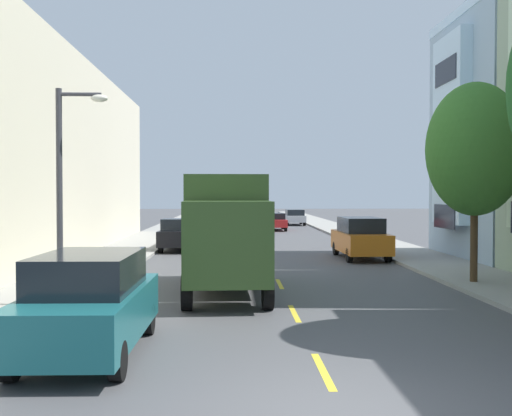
# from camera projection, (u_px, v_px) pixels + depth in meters

# --- Properties ---
(ground_plane) EXTENTS (160.00, 160.00, 0.00)m
(ground_plane) POSITION_uv_depth(u_px,v_px,m) (258.00, 241.00, 38.42)
(ground_plane) COLOR #4C4C4F
(sidewalk_left) EXTENTS (3.20, 120.00, 0.14)m
(sidewalk_left) POSITION_uv_depth(u_px,v_px,m) (141.00, 243.00, 36.17)
(sidewalk_left) COLOR #99968E
(sidewalk_left) RESTS_ON ground_plane
(sidewalk_right) EXTENTS (3.20, 120.00, 0.14)m
(sidewalk_right) POSITION_uv_depth(u_px,v_px,m) (377.00, 243.00, 36.68)
(sidewalk_right) COLOR #99968E
(sidewalk_right) RESTS_ON ground_plane
(lane_centerline_dashes) EXTENTS (0.14, 47.20, 0.01)m
(lane_centerline_dashes) POSITION_uv_depth(u_px,v_px,m) (262.00, 249.00, 32.93)
(lane_centerline_dashes) COLOR yellow
(lane_centerline_dashes) RESTS_ON ground_plane
(street_tree_second) EXTENTS (3.17, 3.17, 6.58)m
(street_tree_second) POSITION_uv_depth(u_px,v_px,m) (475.00, 149.00, 19.95)
(street_tree_second) COLOR #47331E
(street_tree_second) RESTS_ON sidewalk_right
(street_lamp) EXTENTS (1.35, 0.28, 5.66)m
(street_lamp) POSITION_uv_depth(u_px,v_px,m) (66.00, 177.00, 15.83)
(street_lamp) COLOR #38383D
(street_lamp) RESTS_ON sidewalk_left
(delivery_box_truck) EXTENTS (2.62, 7.33, 3.61)m
(delivery_box_truck) POSITION_uv_depth(u_px,v_px,m) (225.00, 227.00, 18.83)
(delivery_box_truck) COLOR #2D471E
(delivery_box_truck) RESTS_ON ground_plane
(parked_wagon_silver) EXTENTS (1.85, 4.71, 1.50)m
(parked_wagon_silver) POSITION_uv_depth(u_px,v_px,m) (294.00, 217.00, 58.19)
(parked_wagon_silver) COLOR #B2B5BA
(parked_wagon_silver) RESTS_ON ground_plane
(parked_suv_orange) EXTENTS (2.03, 4.83, 1.93)m
(parked_suv_orange) POSITION_uv_depth(u_px,v_px,m) (361.00, 238.00, 28.40)
(parked_suv_orange) COLOR orange
(parked_suv_orange) RESTS_ON ground_plane
(parked_hatchback_navy) EXTENTS (1.75, 4.01, 1.50)m
(parked_hatchback_navy) POSITION_uv_depth(u_px,v_px,m) (194.00, 226.00, 42.05)
(parked_hatchback_navy) COLOR navy
(parked_hatchback_navy) RESTS_ON ground_plane
(parked_suv_teal) EXTENTS (2.01, 4.82, 1.93)m
(parked_suv_teal) POSITION_uv_depth(u_px,v_px,m) (89.00, 303.00, 11.48)
(parked_suv_teal) COLOR #195B60
(parked_suv_teal) RESTS_ON ground_plane
(parked_sedan_sky) EXTENTS (1.86, 4.52, 1.43)m
(parked_sedan_sky) POSITION_uv_depth(u_px,v_px,m) (205.00, 219.00, 55.28)
(parked_sedan_sky) COLOR #7A9EC6
(parked_sedan_sky) RESTS_ON ground_plane
(parked_pickup_black) EXTENTS (2.11, 5.34, 1.73)m
(parked_pickup_black) POSITION_uv_depth(u_px,v_px,m) (181.00, 235.00, 32.62)
(parked_pickup_black) COLOR black
(parked_pickup_black) RESTS_ON ground_plane
(moving_red_sedan) EXTENTS (1.80, 4.50, 1.43)m
(moving_red_sedan) POSITION_uv_depth(u_px,v_px,m) (275.00, 221.00, 49.94)
(moving_red_sedan) COLOR #AD1E1E
(moving_red_sedan) RESTS_ON ground_plane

